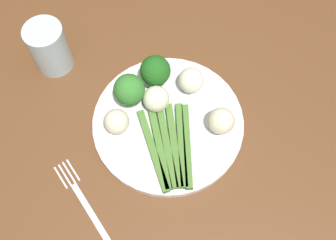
{
  "coord_description": "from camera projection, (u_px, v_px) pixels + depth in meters",
  "views": [
    {
      "loc": [
        -0.17,
        -0.23,
        1.4
      ],
      "look_at": [
        -0.0,
        0.02,
        0.76
      ],
      "focal_mm": 42.31,
      "sensor_mm": 36.0,
      "label": 1
    }
  ],
  "objects": [
    {
      "name": "water_glass",
      "position": [
        49.0,
        48.0,
        0.73
      ],
      "size": [
        0.07,
        0.07,
        0.1
      ],
      "primitive_type": "cylinder",
      "color": "silver",
      "rests_on": "dining_table"
    },
    {
      "name": "asparagus_bundle",
      "position": [
        171.0,
        146.0,
        0.68
      ],
      "size": [
        0.13,
        0.17,
        0.01
      ],
      "rotation": [
        0.0,
        0.0,
        1.13
      ],
      "color": "#47752D",
      "rests_on": "plate"
    },
    {
      "name": "broccoli_outer_edge",
      "position": [
        155.0,
        71.0,
        0.7
      ],
      "size": [
        0.06,
        0.06,
        0.07
      ],
      "color": "#4C7F2B",
      "rests_on": "plate"
    },
    {
      "name": "cauliflower_near_center",
      "position": [
        191.0,
        80.0,
        0.71
      ],
      "size": [
        0.05,
        0.05,
        0.05
      ],
      "primitive_type": "sphere",
      "color": "silver",
      "rests_on": "plate"
    },
    {
      "name": "cauliflower_mid",
      "position": [
        221.0,
        121.0,
        0.68
      ],
      "size": [
        0.05,
        0.05,
        0.05
      ],
      "primitive_type": "sphere",
      "color": "beige",
      "rests_on": "plate"
    },
    {
      "name": "cauliflower_left",
      "position": [
        156.0,
        99.0,
        0.7
      ],
      "size": [
        0.05,
        0.05,
        0.05
      ],
      "primitive_type": "sphere",
      "color": "beige",
      "rests_on": "plate"
    },
    {
      "name": "dining_table",
      "position": [
        175.0,
        153.0,
        0.79
      ],
      "size": [
        1.32,
        1.08,
        0.74
      ],
      "color": "brown",
      "rests_on": "ground_plane"
    },
    {
      "name": "fork",
      "position": [
        84.0,
        201.0,
        0.65
      ],
      "size": [
        0.03,
        0.17,
        0.0
      ],
      "rotation": [
        0.0,
        0.0,
        1.6
      ],
      "color": "silver",
      "rests_on": "dining_table"
    },
    {
      "name": "cauliflower_near_fork",
      "position": [
        116.0,
        122.0,
        0.68
      ],
      "size": [
        0.04,
        0.04,
        0.04
      ],
      "primitive_type": "sphere",
      "color": "beige",
      "rests_on": "plate"
    },
    {
      "name": "ground_plane",
      "position": [
        172.0,
        220.0,
        1.39
      ],
      "size": [
        6.0,
        6.0,
        0.02
      ],
      "primitive_type": "cube",
      "color": "#B7A88E"
    },
    {
      "name": "plate",
      "position": [
        168.0,
        123.0,
        0.71
      ],
      "size": [
        0.27,
        0.27,
        0.01
      ],
      "primitive_type": "cylinder",
      "color": "white",
      "rests_on": "dining_table"
    },
    {
      "name": "broccoli_front_left",
      "position": [
        129.0,
        90.0,
        0.69
      ],
      "size": [
        0.06,
        0.06,
        0.07
      ],
      "color": "#609E3D",
      "rests_on": "plate"
    }
  ]
}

